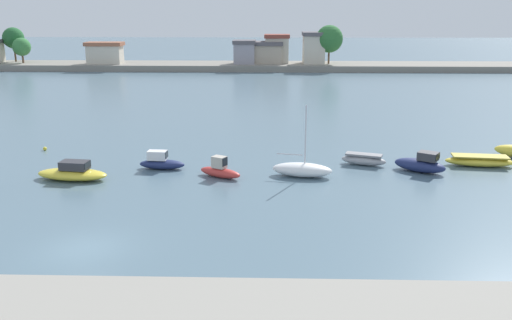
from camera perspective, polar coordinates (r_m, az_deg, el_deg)
ground_plane at (r=29.43m, az=-17.32°, el=-8.77°), size 400.00×400.00×0.00m
moored_boat_2 at (r=40.91m, az=-18.45°, el=-1.28°), size 5.28×2.60×1.35m
moored_boat_3 at (r=41.97m, az=-9.80°, el=-0.23°), size 3.52×1.41×1.40m
moored_boat_4 at (r=39.41m, az=-3.74°, el=-1.08°), size 3.37×2.44×1.53m
moored_boat_5 at (r=39.63m, az=4.80°, el=-0.99°), size 4.55×2.46×5.20m
moored_boat_6 at (r=43.20m, az=11.08°, el=0.04°), size 3.60×2.10×0.89m
moored_boat_7 at (r=42.36m, az=16.70°, el=-0.41°), size 4.00×3.30×1.58m
moored_boat_8 at (r=45.47m, az=22.14°, el=-0.09°), size 5.26×2.10×0.83m
mooring_buoy_0 at (r=50.06m, az=-21.01°, el=1.10°), size 0.33×0.33×0.33m
mooring_buoy_1 at (r=47.64m, az=17.31°, el=0.74°), size 0.32×0.32×0.32m
distant_shoreline at (r=109.38m, az=-4.15°, el=10.32°), size 128.32×10.69×8.47m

